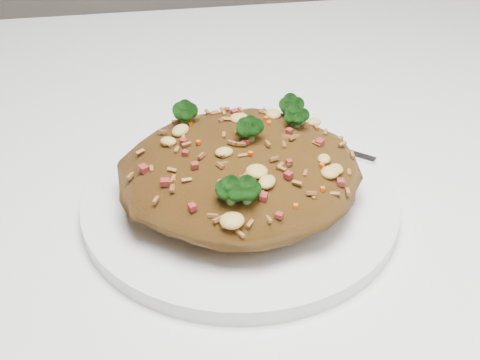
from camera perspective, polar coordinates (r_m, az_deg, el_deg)
The scene contains 4 objects.
dining_table at distance 0.67m, azimuth 9.56°, elevation -5.21°, with size 1.20×0.80×0.75m.
plate at distance 0.56m, azimuth 0.00°, elevation -1.82°, with size 0.26×0.26×0.01m, color white.
fried_rice at distance 0.53m, azimuth 0.03°, elevation 1.41°, with size 0.20×0.18×0.07m.
fork at distance 0.62m, azimuth 5.17°, elevation 3.53°, with size 0.14×0.11×0.00m.
Camera 1 is at (-0.19, -0.47, 1.10)m, focal length 50.00 mm.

